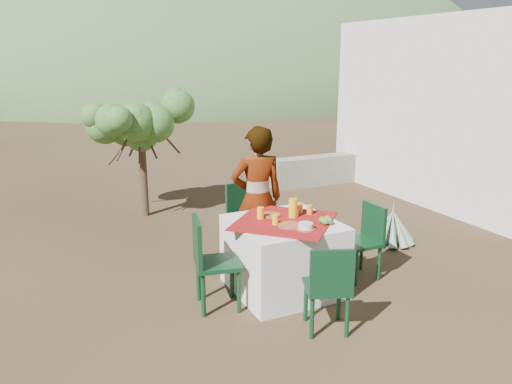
# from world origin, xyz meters

# --- Properties ---
(ground) EXTENTS (160.00, 160.00, 0.00)m
(ground) POSITION_xyz_m (0.00, 0.00, 0.00)
(ground) COLOR #312116
(ground) RESTS_ON ground
(table) EXTENTS (1.30, 1.30, 0.76)m
(table) POSITION_xyz_m (0.50, -0.29, 0.38)
(table) COLOR white
(table) RESTS_ON ground
(chair_far) EXTENTS (0.47, 0.47, 0.88)m
(chair_far) POSITION_xyz_m (0.57, 0.85, 0.49)
(chair_far) COLOR black
(chair_far) RESTS_ON ground
(chair_near) EXTENTS (0.49, 0.49, 0.83)m
(chair_near) POSITION_xyz_m (0.44, -1.22, 0.46)
(chair_near) COLOR black
(chair_near) RESTS_ON ground
(chair_left) EXTENTS (0.50, 0.50, 0.91)m
(chair_left) POSITION_xyz_m (-0.33, -0.33, 0.51)
(chair_left) COLOR black
(chair_left) RESTS_ON ground
(chair_right) EXTENTS (0.39, 0.39, 0.83)m
(chair_right) POSITION_xyz_m (1.46, -0.39, 0.46)
(chair_right) COLOR black
(chair_right) RESTS_ON ground
(person) EXTENTS (0.66, 0.48, 1.65)m
(person) POSITION_xyz_m (0.50, 0.35, 0.83)
(person) COLOR #8C6651
(person) RESTS_ON ground
(shrub_tree) EXTENTS (1.43, 1.41, 1.68)m
(shrub_tree) POSITION_xyz_m (-0.15, 2.92, 1.33)
(shrub_tree) COLOR #473423
(shrub_tree) RESTS_ON ground
(agave) EXTENTS (0.60, 0.61, 0.64)m
(agave) POSITION_xyz_m (2.43, 0.29, 0.22)
(agave) COLOR gray
(agave) RESTS_ON ground
(guesthouse) EXTENTS (3.20, 4.20, 3.00)m
(guesthouse) POSITION_xyz_m (5.60, 1.80, 1.50)
(guesthouse) COLOR silver
(guesthouse) RESTS_ON ground
(stone_wall) EXTENTS (2.60, 0.35, 0.55)m
(stone_wall) POSITION_xyz_m (3.60, 3.40, 0.28)
(stone_wall) COLOR gray
(stone_wall) RESTS_ON ground
(hill_near_right) EXTENTS (48.00, 48.00, 20.00)m
(hill_near_right) POSITION_xyz_m (12.00, 36.00, 0.00)
(hill_near_right) COLOR #3A5831
(hill_near_right) RESTS_ON ground
(hill_far_right) EXTENTS (36.00, 36.00, 14.00)m
(hill_far_right) POSITION_xyz_m (28.00, 46.00, 0.00)
(hill_far_right) COLOR slate
(hill_far_right) RESTS_ON ground
(plate_far) EXTENTS (0.21, 0.21, 0.01)m
(plate_far) POSITION_xyz_m (0.45, -0.08, 0.77)
(plate_far) COLOR brown
(plate_far) RESTS_ON table
(plate_near) EXTENTS (0.24, 0.24, 0.01)m
(plate_near) POSITION_xyz_m (0.47, -0.46, 0.77)
(plate_near) COLOR brown
(plate_near) RESTS_ON table
(glass_far) EXTENTS (0.07, 0.07, 0.12)m
(glass_far) POSITION_xyz_m (0.31, -0.12, 0.82)
(glass_far) COLOR yellow
(glass_far) RESTS_ON table
(glass_near) EXTENTS (0.06, 0.06, 0.10)m
(glass_near) POSITION_xyz_m (0.36, -0.36, 0.81)
(glass_near) COLOR yellow
(glass_near) RESTS_ON table
(juice_pitcher) EXTENTS (0.09, 0.09, 0.20)m
(juice_pitcher) POSITION_xyz_m (0.64, -0.23, 0.86)
(juice_pitcher) COLOR yellow
(juice_pitcher) RESTS_ON table
(bowl_plate) EXTENTS (0.19, 0.19, 0.01)m
(bowl_plate) POSITION_xyz_m (0.56, -0.62, 0.77)
(bowl_plate) COLOR brown
(bowl_plate) RESTS_ON table
(white_bowl) EXTENTS (0.14, 0.14, 0.05)m
(white_bowl) POSITION_xyz_m (0.56, -0.62, 0.80)
(white_bowl) COLOR silver
(white_bowl) RESTS_ON bowl_plate
(jar_left) EXTENTS (0.06, 0.06, 0.10)m
(jar_left) POSITION_xyz_m (0.85, -0.21, 0.81)
(jar_left) COLOR orange
(jar_left) RESTS_ON table
(jar_right) EXTENTS (0.07, 0.07, 0.11)m
(jar_right) POSITION_xyz_m (0.78, -0.12, 0.82)
(jar_right) COLOR orange
(jar_right) RESTS_ON table
(napkin_holder) EXTENTS (0.08, 0.06, 0.08)m
(napkin_holder) POSITION_xyz_m (0.66, -0.24, 0.80)
(napkin_holder) COLOR silver
(napkin_holder) RESTS_ON table
(fruit_cluster) EXTENTS (0.14, 0.13, 0.07)m
(fruit_cluster) POSITION_xyz_m (0.83, -0.56, 0.80)
(fruit_cluster) COLOR #4F822F
(fruit_cluster) RESTS_ON table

